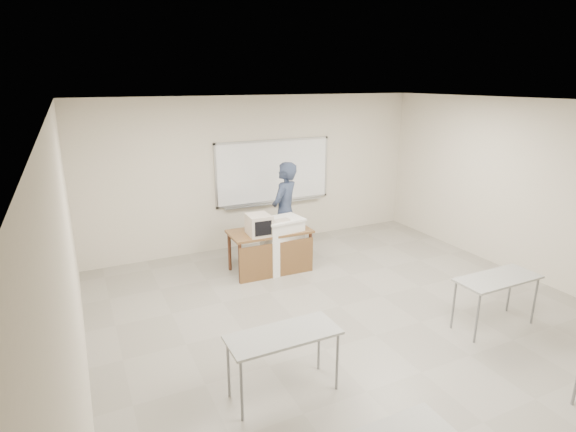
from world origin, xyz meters
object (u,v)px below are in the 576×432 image
whiteboard (274,172)px  podium (282,245)px  presenter (285,212)px  laptop (261,225)px  mouse (288,226)px  instructor_desk (272,243)px  crt_monitor (259,225)px  keyboard (277,221)px

whiteboard → podium: bearing=-108.8°
whiteboard → presenter: (-0.23, -1.00, -0.55)m
whiteboard → presenter: bearing=-102.9°
whiteboard → laptop: whiteboard is taller
mouse → presenter: (0.09, 0.32, 0.16)m
instructor_desk → podium: bearing=4.8°
crt_monitor → mouse: size_ratio=4.66×
instructor_desk → laptop: (-0.10, 0.27, 0.27)m
crt_monitor → mouse: 0.67m
instructor_desk → podium: (0.20, 0.01, -0.06)m
laptop → presenter: (0.57, 0.21, 0.12)m
podium → whiteboard: bearing=64.7°
crt_monitor → keyboard: size_ratio=1.00×
mouse → crt_monitor: bearing=-173.0°
keyboard → laptop: bearing=108.0°
crt_monitor → presenter: presenter is taller
whiteboard → presenter: size_ratio=1.33×
instructor_desk → laptop: laptop is taller
crt_monitor → presenter: size_ratio=0.23×
podium → laptop: 0.51m
whiteboard → podium: (-0.50, -1.47, -0.99)m
podium → mouse: podium is taller
keyboard → whiteboard: bearing=64.0°
whiteboard → keyboard: bearing=-112.3°
keyboard → presenter: presenter is taller
crt_monitor → whiteboard: bearing=59.4°
mouse → whiteboard: bearing=68.1°
instructor_desk → mouse: 0.47m
podium → laptop: bearing=132.9°
whiteboard → podium: whiteboard is taller
instructor_desk → presenter: (0.47, 0.48, 0.39)m
laptop → keyboard: bearing=-82.2°
podium → keyboard: (-0.15, -0.12, 0.49)m
whiteboard → keyboard: size_ratio=5.72×
whiteboard → laptop: 1.60m
keyboard → presenter: (0.42, 0.59, -0.05)m
instructor_desk → mouse: size_ratio=15.33×
crt_monitor → laptop: crt_monitor is taller
instructor_desk → mouse: (0.38, 0.16, 0.23)m
podium → instructor_desk: bearing=176.8°
mouse → presenter: 0.37m
podium → laptop: size_ratio=2.76×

